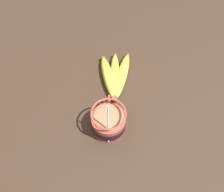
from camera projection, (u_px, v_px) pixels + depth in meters
The scene contains 3 objects.
table at pixel (120, 121), 72.54cm from camera, with size 135.47×135.47×2.56cm.
coffee_mug at pixel (109, 122), 66.69cm from camera, with size 14.38×10.54×17.27cm.
banana_bunch at pixel (115, 76), 78.70cm from camera, with size 22.55×12.91×4.12cm.
Camera 1 is at (-31.34, 2.30, 67.25)cm, focal length 35.00 mm.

